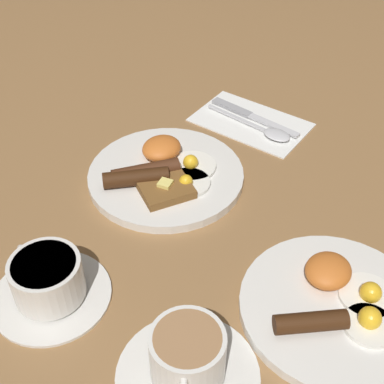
{
  "coord_description": "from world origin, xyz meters",
  "views": [
    {
      "loc": [
        0.5,
        0.47,
        0.57
      ],
      "look_at": [
        0.02,
        0.07,
        0.03
      ],
      "focal_mm": 50.0,
      "sensor_mm": 36.0,
      "label": 1
    }
  ],
  "objects": [
    {
      "name": "breakfast_plate_far",
      "position": [
        0.06,
        0.34,
        0.01
      ],
      "size": [
        0.24,
        0.24,
        0.04
      ],
      "color": "silver",
      "rests_on": "ground_plane"
    },
    {
      "name": "teacup_far",
      "position": [
        0.25,
        0.26,
        0.03
      ],
      "size": [
        0.17,
        0.17,
        0.08
      ],
      "color": "silver",
      "rests_on": "ground_plane"
    },
    {
      "name": "teacup_near",
      "position": [
        0.28,
        0.05,
        0.03
      ],
      "size": [
        0.16,
        0.16,
        0.07
      ],
      "color": "silver",
      "rests_on": "ground_plane"
    },
    {
      "name": "ground_plane",
      "position": [
        0.0,
        0.0,
        0.0
      ],
      "size": [
        3.0,
        3.0,
        0.0
      ],
      "primitive_type": "plane",
      "color": "olive"
    },
    {
      "name": "breakfast_plate_near",
      "position": [
        0.0,
        -0.0,
        0.01
      ],
      "size": [
        0.26,
        0.26,
        0.05
      ],
      "color": "silver",
      "rests_on": "ground_plane"
    },
    {
      "name": "napkin",
      "position": [
        -0.23,
        0.01,
        0.0
      ],
      "size": [
        0.15,
        0.22,
        0.01
      ],
      "primitive_type": "cube",
      "rotation": [
        0.0,
        0.0,
        0.08
      ],
      "color": "white",
      "rests_on": "ground_plane"
    },
    {
      "name": "knife",
      "position": [
        -0.24,
        0.0,
        0.01
      ],
      "size": [
        0.02,
        0.19,
        0.01
      ],
      "rotation": [
        0.0,
        0.0,
        1.56
      ],
      "color": "silver",
      "rests_on": "napkin"
    },
    {
      "name": "spoon",
      "position": [
        -0.22,
        0.06,
        0.01
      ],
      "size": [
        0.04,
        0.18,
        0.01
      ],
      "rotation": [
        0.0,
        0.0,
        1.56
      ],
      "color": "silver",
      "rests_on": "napkin"
    }
  ]
}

